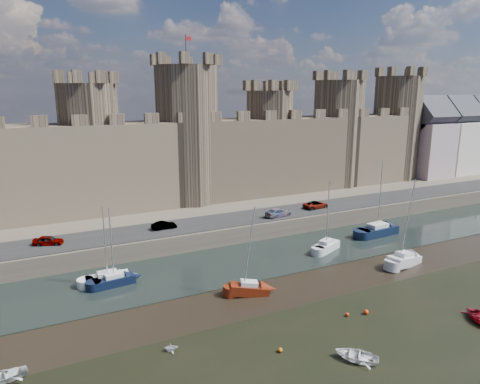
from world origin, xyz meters
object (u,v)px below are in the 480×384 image
at_px(car_3, 316,205).
at_px(sailboat_3, 377,230).
at_px(car_1, 164,225).
at_px(sailboat_4, 249,288).
at_px(sailboat_1, 114,280).
at_px(sailboat_0, 108,278).
at_px(car_2, 279,213).
at_px(sailboat_2, 326,246).
at_px(sailboat_5, 404,259).
at_px(car_0, 48,241).

relative_size(car_3, sailboat_3, 0.38).
distance_m(car_1, sailboat_4, 18.92).
distance_m(car_3, sailboat_1, 35.79).
height_order(sailboat_0, sailboat_3, sailboat_3).
bearing_deg(car_3, sailboat_4, 125.98).
xyz_separation_m(car_3, sailboat_3, (4.72, -9.36, -2.25)).
distance_m(sailboat_1, sailboat_3, 39.11).
distance_m(car_2, sailboat_3, 15.20).
bearing_deg(sailboat_2, sailboat_1, 153.19).
distance_m(car_3, sailboat_0, 36.12).
bearing_deg(sailboat_3, car_3, 113.71).
distance_m(sailboat_3, sailboat_5, 11.49).
relative_size(sailboat_3, sailboat_5, 1.03).
relative_size(sailboat_1, sailboat_5, 0.81).
xyz_separation_m(car_1, sailboat_4, (4.00, -18.35, -2.35)).
height_order(sailboat_3, sailboat_5, sailboat_3).
bearing_deg(car_3, sailboat_3, -157.20).
bearing_deg(sailboat_1, sailboat_3, -5.53).
height_order(car_3, sailboat_0, sailboat_0).
bearing_deg(car_2, sailboat_0, 96.44).
xyz_separation_m(car_0, sailboat_1, (6.16, -9.97, -2.38)).
bearing_deg(car_0, sailboat_0, -128.65).
relative_size(car_1, car_2, 0.77).
bearing_deg(sailboat_1, car_1, 42.52).
bearing_deg(car_2, sailboat_2, -178.83).
distance_m(car_3, sailboat_2, 13.16).
xyz_separation_m(car_3, sailboat_5, (-0.54, -19.57, -2.33)).
bearing_deg(sailboat_5, sailboat_4, 164.15).
height_order(sailboat_4, sailboat_5, sailboat_5).
height_order(car_0, car_1, car_0).
xyz_separation_m(sailboat_2, sailboat_3, (11.03, 1.95, 0.07)).
xyz_separation_m(car_2, sailboat_4, (-13.64, -16.73, -2.44)).
relative_size(car_2, sailboat_3, 0.40).
distance_m(sailboat_0, sailboat_5, 36.03).
height_order(car_0, sailboat_4, sailboat_4).
relative_size(sailboat_1, sailboat_3, 0.78).
distance_m(car_1, sailboat_2, 22.65).
relative_size(sailboat_1, sailboat_2, 0.92).
relative_size(car_0, car_2, 0.79).
bearing_deg(car_2, car_1, 75.83).
relative_size(car_0, car_1, 1.03).
height_order(car_1, car_2, car_2).
bearing_deg(car_0, sailboat_1, -128.37).
bearing_deg(car_3, sailboat_5, 174.45).
relative_size(car_3, sailboat_2, 0.45).
height_order(sailboat_1, sailboat_3, sailboat_3).
bearing_deg(car_1, car_2, -95.39).
bearing_deg(sailboat_4, sailboat_5, 14.29).
bearing_deg(car_0, sailboat_2, -88.84).
height_order(car_2, sailboat_0, sailboat_0).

